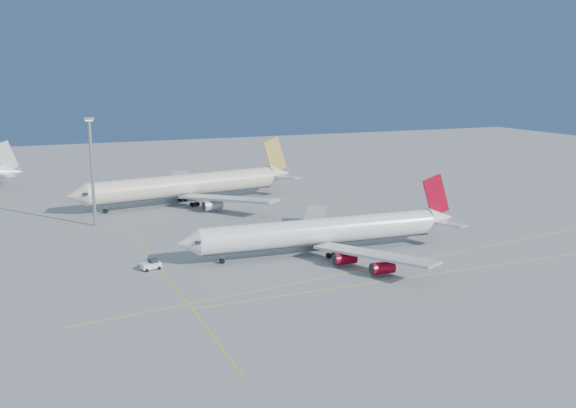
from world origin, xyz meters
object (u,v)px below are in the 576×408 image
Objects in this scene: airliner_virgin at (326,231)px; light_mast at (92,163)px; pushback_tug at (151,265)px; airliner_etihad at (189,185)px.

light_mast reaches higher than airliner_virgin.
airliner_virgin is 36.85m from pushback_tug.
light_mast is (-42.33, 44.69, 11.21)m from airliner_virgin.
pushback_tug is at bearing -82.20° from light_mast.
light_mast reaches higher than airliner_etihad.
light_mast is (-5.76, 42.05, 14.94)m from pushback_tug.
pushback_tug is 0.15× the size of light_mast.
airliner_virgin is at bearing -87.10° from airliner_etihad.
airliner_virgin is at bearing -16.31° from pushback_tug.
airliner_etihad reaches higher than airliner_virgin.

